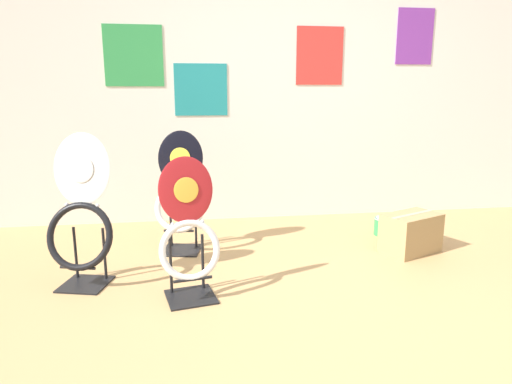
# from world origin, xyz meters

# --- Properties ---
(ground_plane) EXTENTS (14.00, 14.00, 0.00)m
(ground_plane) POSITION_xyz_m (0.00, 0.00, 0.00)
(ground_plane) COLOR tan
(wall_back) EXTENTS (8.00, 0.07, 2.60)m
(wall_back) POSITION_xyz_m (-0.00, 2.27, 1.30)
(wall_back) COLOR silver
(wall_back) RESTS_ON ground_plane
(toilet_seat_display_white_plain) EXTENTS (0.46, 0.34, 0.96)m
(toilet_seat_display_white_plain) POSITION_xyz_m (-1.55, 0.86, 0.44)
(toilet_seat_display_white_plain) COLOR black
(toilet_seat_display_white_plain) RESTS_ON ground_plane
(toilet_seat_display_jazz_black) EXTENTS (0.40, 0.33, 0.91)m
(toilet_seat_display_jazz_black) POSITION_xyz_m (-0.96, 1.40, 0.42)
(toilet_seat_display_jazz_black) COLOR black
(toilet_seat_display_jazz_black) RESTS_ON ground_plane
(toilet_seat_display_crimson_swirl) EXTENTS (0.38, 0.33, 0.84)m
(toilet_seat_display_crimson_swirl) POSITION_xyz_m (-0.89, 0.56, 0.37)
(toilet_seat_display_crimson_swirl) COLOR black
(toilet_seat_display_crimson_swirl) RESTS_ON ground_plane
(paint_can) EXTENTS (0.17, 0.17, 0.16)m
(paint_can) POSITION_xyz_m (0.75, 1.54, 0.08)
(paint_can) COLOR #2D8E4C
(paint_can) RESTS_ON ground_plane
(storage_box) EXTENTS (0.50, 0.42, 0.30)m
(storage_box) POSITION_xyz_m (0.77, 1.12, 0.15)
(storage_box) COLOR tan
(storage_box) RESTS_ON ground_plane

